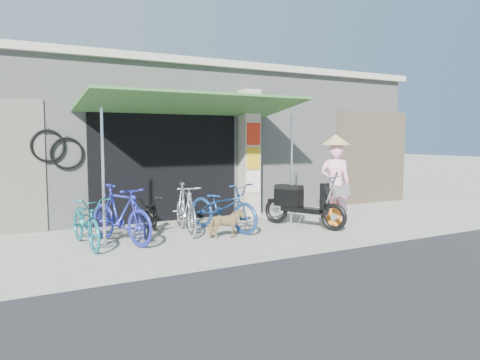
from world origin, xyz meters
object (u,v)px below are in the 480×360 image
nun (335,181)px  bike_black (151,215)px  street_dog (226,224)px  moped (302,203)px  bike_blue (121,214)px  bike_teal (86,221)px  bike_silver (185,208)px  bike_navy (223,207)px

nun → bike_black: bearing=30.2°
street_dog → moped: 1.95m
bike_blue → moped: moped is taller
bike_teal → street_dog: bike_teal is taller
bike_teal → nun: bearing=-8.2°
bike_blue → bike_black: bearing=10.0°
bike_black → moped: 3.11m
bike_teal → bike_silver: (1.92, 0.27, 0.06)m
bike_black → bike_silver: size_ratio=0.91×
bike_blue → moped: bearing=-25.3°
bike_navy → bike_teal: bearing=164.3°
bike_teal → bike_blue: 0.59m
bike_teal → bike_blue: (0.58, -0.03, 0.08)m
bike_silver → bike_black: bearing=179.1°
bike_navy → nun: bearing=-32.3°
street_dog → bike_navy: bearing=-13.7°
nun → street_dog: bearing=45.4°
bike_silver → bike_navy: (0.75, -0.13, -0.01)m
moped → bike_navy: bearing=141.3°
bike_black → street_dog: (1.11, -0.97, -0.12)m
bike_navy → moped: size_ratio=1.00×
bike_blue → street_dog: 1.90m
street_dog → bike_black: bearing=57.8°
bike_black → nun: (3.79, -0.84, 0.55)m
bike_teal → moped: moped is taller
bike_black → moped: size_ratio=0.82×
bike_silver → bike_navy: bike_silver is taller
bike_black → bike_navy: size_ratio=0.81×
bike_teal → bike_navy: bike_navy is taller
bike_teal → nun: nun is taller
bike_silver → nun: bearing=-3.4°
moped → nun: 0.89m
bike_blue → bike_silver: (1.34, 0.30, -0.03)m
moped → nun: nun is taller
bike_black → bike_navy: (1.40, -0.25, 0.09)m
bike_teal → nun: size_ratio=0.86×
street_dog → bike_silver: bearing=37.2°
bike_silver → nun: size_ratio=0.85×
bike_blue → bike_silver: bike_blue is taller
bike_silver → moped: 2.45m
nun → bike_blue: bearing=37.3°
bike_silver → nun: 3.25m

